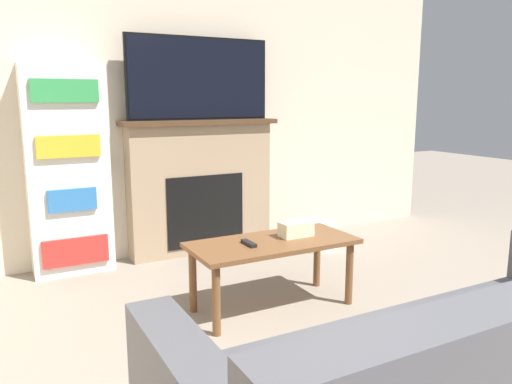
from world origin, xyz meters
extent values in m
cube|color=beige|center=(0.00, 3.77, 1.35)|extent=(5.88, 0.06, 2.70)
cube|color=tan|center=(0.24, 3.63, 0.57)|extent=(1.29, 0.22, 1.15)
cube|color=black|center=(0.24, 3.51, 0.40)|extent=(0.71, 0.01, 0.63)
cube|color=#4C331E|center=(0.24, 3.61, 1.17)|extent=(1.39, 0.28, 0.04)
cube|color=black|center=(0.24, 3.61, 1.54)|extent=(1.27, 0.03, 0.70)
cube|color=black|center=(0.24, 3.59, 1.54)|extent=(1.24, 0.01, 0.66)
cube|color=silver|center=(-0.42, 0.56, 0.56)|extent=(0.36, 0.14, 0.28)
cube|color=brown|center=(0.18, 2.23, 0.45)|extent=(1.09, 0.50, 0.03)
cylinder|color=brown|center=(-0.31, 2.04, 0.22)|extent=(0.05, 0.05, 0.43)
cylinder|color=brown|center=(0.67, 2.04, 0.22)|extent=(0.05, 0.05, 0.43)
cylinder|color=brown|center=(-0.31, 2.42, 0.22)|extent=(0.05, 0.05, 0.43)
cylinder|color=brown|center=(0.67, 2.42, 0.22)|extent=(0.05, 0.05, 0.43)
cube|color=beige|center=(0.37, 2.25, 0.51)|extent=(0.22, 0.12, 0.10)
cube|color=black|center=(0.00, 2.22, 0.47)|extent=(0.04, 0.15, 0.02)
cube|color=white|center=(-0.87, 3.61, 0.81)|extent=(0.61, 0.26, 1.63)
cube|color=red|center=(-0.87, 3.46, 0.20)|extent=(0.49, 0.03, 0.21)
cube|color=#2D70B7|center=(-0.87, 3.46, 0.61)|extent=(0.35, 0.03, 0.17)
cube|color=gold|center=(-0.87, 3.46, 1.02)|extent=(0.45, 0.03, 0.17)
cube|color=green|center=(-0.87, 3.46, 1.43)|extent=(0.47, 0.03, 0.17)
cylinder|color=silver|center=(1.20, 3.21, 0.12)|extent=(0.39, 0.39, 0.24)
camera|label=1|loc=(-1.39, -0.47, 1.37)|focal=35.00mm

